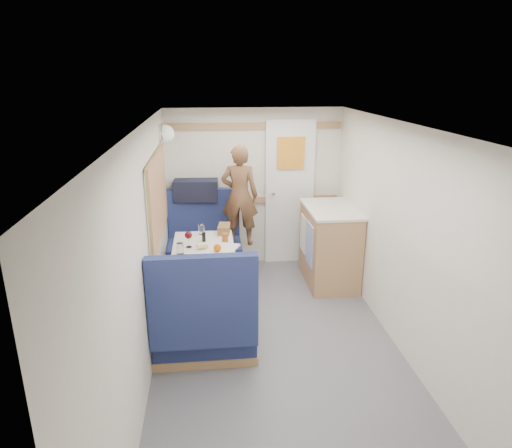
{
  "coord_description": "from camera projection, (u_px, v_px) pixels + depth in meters",
  "views": [
    {
      "loc": [
        -0.57,
        -3.37,
        2.39
      ],
      "look_at": [
        -0.12,
        0.9,
        0.97
      ],
      "focal_mm": 32.0,
      "sensor_mm": 36.0,
      "label": 1
    }
  ],
  "objects": [
    {
      "name": "beer_glass",
      "position": [
        225.0,
        238.0,
        4.71
      ],
      "size": [
        0.06,
        0.06,
        0.1
      ],
      "primitive_type": "cylinder",
      "color": "#944915",
      "rests_on": "dinette_table"
    },
    {
      "name": "duffel_bag",
      "position": [
        196.0,
        190.0,
        5.59
      ],
      "size": [
        0.55,
        0.29,
        0.26
      ],
      "primitive_type": "cube",
      "rotation": [
        0.0,
        0.0,
        -0.06
      ],
      "color": "black",
      "rests_on": "ledge"
    },
    {
      "name": "wall_left",
      "position": [
        144.0,
        260.0,
        3.56
      ],
      "size": [
        0.02,
        4.5,
        2.0
      ],
      "primitive_type": "cube",
      "color": "silver",
      "rests_on": "floor"
    },
    {
      "name": "tray",
      "position": [
        222.0,
        249.0,
        4.53
      ],
      "size": [
        0.37,
        0.41,
        0.02
      ],
      "primitive_type": "cube",
      "rotation": [
        0.0,
        0.0,
        -0.42
      ],
      "color": "white",
      "rests_on": "dinette_table"
    },
    {
      "name": "dinette_table",
      "position": [
        204.0,
        260.0,
        4.69
      ],
      "size": [
        0.62,
        0.92,
        0.72
      ],
      "color": "white",
      "rests_on": "floor"
    },
    {
      "name": "galley_counter",
      "position": [
        329.0,
        245.0,
        5.38
      ],
      "size": [
        0.57,
        0.92,
        0.92
      ],
      "color": "#986844",
      "rests_on": "floor"
    },
    {
      "name": "pepper_grinder",
      "position": [
        204.0,
        237.0,
        4.75
      ],
      "size": [
        0.04,
        0.04,
        0.1
      ],
      "primitive_type": "cylinder",
      "color": "black",
      "rests_on": "dinette_table"
    },
    {
      "name": "wall_back",
      "position": [
        254.0,
        188.0,
        5.8
      ],
      "size": [
        2.2,
        0.02,
        2.0
      ],
      "primitive_type": "cube",
      "color": "silver",
      "rests_on": "floor"
    },
    {
      "name": "bench_near",
      "position": [
        205.0,
        327.0,
        3.95
      ],
      "size": [
        0.9,
        0.59,
        1.05
      ],
      "color": "#171F4B",
      "rests_on": "floor"
    },
    {
      "name": "ledge",
      "position": [
        203.0,
        202.0,
        5.65
      ],
      "size": [
        0.9,
        0.14,
        0.04
      ],
      "primitive_type": "cube",
      "color": "#986844",
      "rests_on": "bench_far"
    },
    {
      "name": "oak_trim_high",
      "position": [
        254.0,
        126.0,
        5.53
      ],
      "size": [
        2.15,
        0.02,
        0.08
      ],
      "primitive_type": "cube",
      "color": "#986844",
      "rests_on": "wall_back"
    },
    {
      "name": "tumbler_mid",
      "position": [
        202.0,
        229.0,
        4.96
      ],
      "size": [
        0.07,
        0.07,
        0.11
      ],
      "primitive_type": "cylinder",
      "color": "white",
      "rests_on": "dinette_table"
    },
    {
      "name": "ceiling",
      "position": [
        285.0,
        129.0,
        3.36
      ],
      "size": [
        4.5,
        4.5,
        0.0
      ],
      "primitive_type": "plane",
      "rotation": [
        3.14,
        0.0,
        0.0
      ],
      "color": "silver",
      "rests_on": "wall_back"
    },
    {
      "name": "wine_glass",
      "position": [
        188.0,
        236.0,
        4.56
      ],
      "size": [
        0.08,
        0.08,
        0.17
      ],
      "color": "white",
      "rests_on": "dinette_table"
    },
    {
      "name": "cheese_block",
      "position": [
        202.0,
        246.0,
        4.54
      ],
      "size": [
        0.11,
        0.08,
        0.04
      ],
      "primitive_type": "cube",
      "rotation": [
        0.0,
        0.0,
        0.25
      ],
      "color": "#F4D58D",
      "rests_on": "tray"
    },
    {
      "name": "side_window",
      "position": [
        157.0,
        197.0,
        4.43
      ],
      "size": [
        0.04,
        1.3,
        0.72
      ],
      "primitive_type": "cube",
      "color": "#A5B297",
      "rests_on": "wall_left"
    },
    {
      "name": "rear_door",
      "position": [
        290.0,
        190.0,
        5.82
      ],
      "size": [
        0.62,
        0.12,
        1.86
      ],
      "color": "white",
      "rests_on": "wall_back"
    },
    {
      "name": "person",
      "position": [
        240.0,
        196.0,
        5.29
      ],
      "size": [
        0.48,
        0.36,
        1.18
      ],
      "primitive_type": "imported",
      "rotation": [
        0.0,
        0.0,
        2.96
      ],
      "color": "brown",
      "rests_on": "bench_far"
    },
    {
      "name": "dome_light",
      "position": [
        165.0,
        134.0,
        5.08
      ],
      "size": [
        0.2,
        0.2,
        0.2
      ],
      "primitive_type": "sphere",
      "color": "white",
      "rests_on": "wall_left"
    },
    {
      "name": "wall_right",
      "position": [
        414.0,
        250.0,
        3.78
      ],
      "size": [
        0.02,
        4.5,
        2.0
      ],
      "primitive_type": "cube",
      "color": "silver",
      "rests_on": "floor"
    },
    {
      "name": "bread_loaf",
      "position": [
        224.0,
        229.0,
        5.0
      ],
      "size": [
        0.15,
        0.24,
        0.09
      ],
      "primitive_type": "cube",
      "rotation": [
        0.0,
        0.0,
        -0.13
      ],
      "color": "olive",
      "rests_on": "dinette_table"
    },
    {
      "name": "bench_far",
      "position": [
        205.0,
        253.0,
        5.59
      ],
      "size": [
        0.9,
        0.59,
        1.05
      ],
      "color": "#171F4B",
      "rests_on": "floor"
    },
    {
      "name": "floor",
      "position": [
        281.0,
        361.0,
        3.99
      ],
      "size": [
        4.5,
        4.5,
        0.0
      ],
      "primitive_type": "plane",
      "color": "#515156",
      "rests_on": "ground"
    },
    {
      "name": "tumbler_left",
      "position": [
        180.0,
        249.0,
        4.42
      ],
      "size": [
        0.07,
        0.07,
        0.11
      ],
      "primitive_type": "cylinder",
      "color": "white",
      "rests_on": "dinette_table"
    },
    {
      "name": "oak_trim_low",
      "position": [
        254.0,
        200.0,
        5.82
      ],
      "size": [
        2.15,
        0.02,
        0.08
      ],
      "primitive_type": "cube",
      "color": "#986844",
      "rests_on": "wall_back"
    },
    {
      "name": "orange_fruit",
      "position": [
        217.0,
        248.0,
        4.44
      ],
      "size": [
        0.08,
        0.08,
        0.08
      ],
      "primitive_type": "sphere",
      "color": "#F4530A",
      "rests_on": "tray"
    }
  ]
}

